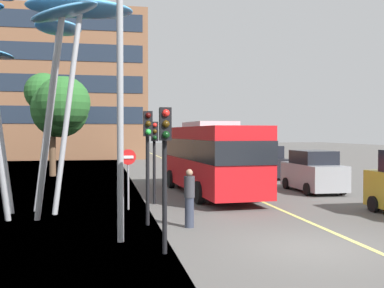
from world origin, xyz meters
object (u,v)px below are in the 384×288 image
(car_parked_far, at_px, (313,172))
(traffic_light_kerb_near, at_px, (165,148))
(traffic_light_island_mid, at_px, (154,144))
(car_far_side, at_px, (240,157))
(traffic_light_kerb_far, at_px, (148,143))
(car_side_street, at_px, (266,163))
(pedestrian, at_px, (189,198))
(no_entry_sign, at_px, (128,169))
(red_bus, at_px, (209,155))
(leaf_sculpture, at_px, (26,30))
(street_lamp, at_px, (130,51))

(car_parked_far, bearing_deg, traffic_light_kerb_near, -130.22)
(traffic_light_island_mid, distance_m, car_far_side, 18.09)
(traffic_light_kerb_far, bearing_deg, car_side_street, 57.22)
(traffic_light_kerb_far, bearing_deg, car_far_side, 65.65)
(traffic_light_kerb_far, xyz_separation_m, pedestrian, (1.26, -0.51, -1.73))
(traffic_light_kerb_near, bearing_deg, car_parked_far, 49.78)
(traffic_light_island_mid, distance_m, no_entry_sign, 1.85)
(red_bus, bearing_deg, leaf_sculpture, -151.37)
(street_lamp, relative_size, pedestrian, 4.51)
(traffic_light_kerb_far, distance_m, car_side_street, 16.92)
(car_parked_far, relative_size, car_side_street, 1.02)
(traffic_light_kerb_far, relative_size, car_side_street, 0.89)
(traffic_light_kerb_near, height_order, no_entry_sign, traffic_light_kerb_near)
(red_bus, xyz_separation_m, pedestrian, (-2.36, -7.41, -0.98))
(street_lamp, bearing_deg, traffic_light_kerb_far, 71.65)
(traffic_light_island_mid, bearing_deg, car_side_street, 49.30)
(red_bus, xyz_separation_m, street_lamp, (-4.29, -8.95, 3.29))
(car_parked_far, bearing_deg, car_side_street, 89.28)
(leaf_sculpture, distance_m, traffic_light_kerb_far, 6.33)
(car_parked_far, relative_size, no_entry_sign, 1.79)
(red_bus, bearing_deg, car_side_street, 52.81)
(red_bus, height_order, car_parked_far, red_bus)
(traffic_light_kerb_near, xyz_separation_m, pedestrian, (1.18, 3.09, -1.68))
(car_side_street, bearing_deg, traffic_light_island_mid, -130.70)
(red_bus, height_order, traffic_light_kerb_near, traffic_light_kerb_near)
(traffic_light_kerb_far, height_order, street_lamp, street_lamp)
(traffic_light_kerb_far, height_order, car_far_side, traffic_light_kerb_far)
(car_parked_far, bearing_deg, pedestrian, -136.04)
(traffic_light_kerb_far, distance_m, pedestrian, 2.20)
(red_bus, xyz_separation_m, traffic_light_island_mid, (-2.93, -2.55, 0.58))
(street_lamp, relative_size, no_entry_sign, 3.54)
(traffic_light_kerb_far, distance_m, car_parked_far, 11.54)
(leaf_sculpture, relative_size, car_side_street, 2.10)
(car_side_street, bearing_deg, traffic_light_kerb_near, -116.99)
(red_bus, bearing_deg, traffic_light_kerb_near, -108.62)
(car_side_street, bearing_deg, street_lamp, -121.16)
(no_entry_sign, bearing_deg, car_parked_far, 21.58)
(traffic_light_island_mid, bearing_deg, red_bus, 41.06)
(car_far_side, height_order, street_lamp, street_lamp)
(traffic_light_kerb_near, bearing_deg, red_bus, 71.38)
(car_parked_far, height_order, street_lamp, street_lamp)
(red_bus, distance_m, car_parked_far, 5.49)
(traffic_light_kerb_far, relative_size, street_lamp, 0.44)
(traffic_light_island_mid, bearing_deg, car_far_side, 61.93)
(car_far_side, bearing_deg, pedestrian, -110.86)
(car_parked_far, relative_size, street_lamp, 0.50)
(car_far_side, relative_size, pedestrian, 2.13)
(leaf_sculpture, height_order, street_lamp, street_lamp)
(red_bus, bearing_deg, car_far_side, 67.41)
(traffic_light_island_mid, relative_size, car_side_street, 0.84)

